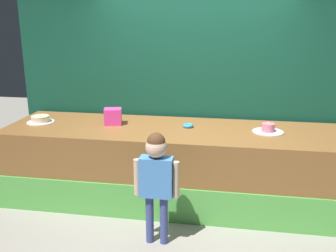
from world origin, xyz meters
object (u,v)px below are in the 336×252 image
Objects in this scene: donut at (188,126)px; child_figure at (156,174)px; cake_center at (268,129)px; cake_left at (40,119)px; pink_box at (113,117)px.

child_figure is at bearing -99.69° from donut.
cake_center is (0.93, -0.04, 0.02)m from donut.
cake_center is at bearing -2.75° from donut.
cake_center reaches higher than donut.
child_figure is 1.94m from cake_left.
pink_box is at bearing 4.02° from cake_left.
donut is (0.18, 1.05, 0.19)m from child_figure.
child_figure is at bearing -30.05° from cake_left.
cake_left is (-1.67, 0.97, 0.21)m from child_figure.
donut is at bearing 177.25° from cake_center.
donut is at bearing 1.35° from pink_box.
child_figure is 1.51m from cake_center.
donut is 0.35× the size of cake_center.
child_figure reaches higher than pink_box.
cake_center is at bearing 0.88° from cake_left.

